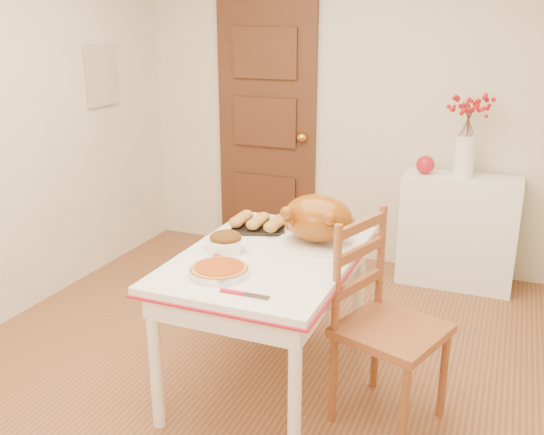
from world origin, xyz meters
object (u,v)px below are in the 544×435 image
at_px(kitchen_table, 268,320).
at_px(pumpkin_pie, 219,269).
at_px(sideboard, 458,231).
at_px(turkey_platter, 318,221).
at_px(chair_oak, 392,326).

distance_m(kitchen_table, pumpkin_pie, 0.54).
xyz_separation_m(sideboard, pumpkin_pie, (-0.90, -2.09, 0.37)).
bearing_deg(turkey_platter, pumpkin_pie, -134.49).
bearing_deg(sideboard, turkey_platter, -111.08).
height_order(kitchen_table, chair_oak, chair_oak).
distance_m(kitchen_table, turkey_platter, 0.59).
xyz_separation_m(turkey_platter, pumpkin_pie, (-0.30, -0.54, -0.11)).
distance_m(sideboard, turkey_platter, 1.72).
bearing_deg(pumpkin_pie, kitchen_table, 71.84).
distance_m(chair_oak, pumpkin_pie, 0.86).
height_order(chair_oak, pumpkin_pie, chair_oak).
distance_m(chair_oak, turkey_platter, 0.66).
xyz_separation_m(chair_oak, pumpkin_pie, (-0.77, -0.26, 0.27)).
bearing_deg(chair_oak, kitchen_table, 102.72).
height_order(sideboard, turkey_platter, turkey_platter).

